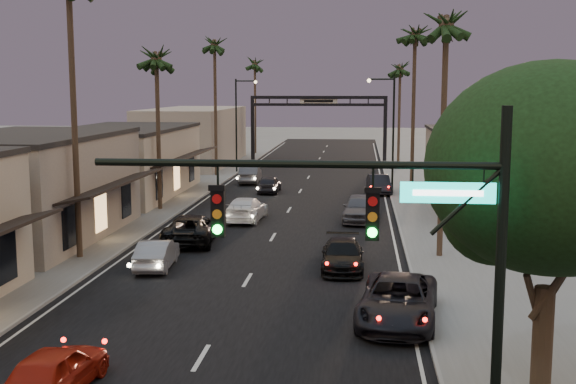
% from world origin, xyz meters
% --- Properties ---
extents(ground, '(200.00, 200.00, 0.00)m').
position_xyz_m(ground, '(0.00, 40.00, 0.00)').
color(ground, slate).
rests_on(ground, ground).
extents(road, '(14.00, 120.00, 0.02)m').
position_xyz_m(road, '(0.00, 45.00, 0.00)').
color(road, black).
rests_on(road, ground).
extents(sidewalk_left, '(5.00, 92.00, 0.12)m').
position_xyz_m(sidewalk_left, '(-9.50, 52.00, 0.06)').
color(sidewalk_left, slate).
rests_on(sidewalk_left, ground).
extents(sidewalk_right, '(5.00, 92.00, 0.12)m').
position_xyz_m(sidewalk_right, '(9.50, 52.00, 0.06)').
color(sidewalk_right, slate).
rests_on(sidewalk_right, ground).
extents(storefront_mid, '(8.00, 14.00, 5.50)m').
position_xyz_m(storefront_mid, '(-13.00, 26.00, 2.75)').
color(storefront_mid, gray).
rests_on(storefront_mid, ground).
extents(storefront_far, '(8.00, 16.00, 5.00)m').
position_xyz_m(storefront_far, '(-13.00, 42.00, 2.50)').
color(storefront_far, '#BBA78F').
rests_on(storefront_far, ground).
extents(storefront_dist, '(8.00, 20.00, 6.00)m').
position_xyz_m(storefront_dist, '(-13.00, 65.00, 3.00)').
color(storefront_dist, gray).
rests_on(storefront_dist, ground).
extents(building_right, '(8.00, 18.00, 5.00)m').
position_xyz_m(building_right, '(14.00, 40.00, 2.50)').
color(building_right, gray).
rests_on(building_right, ground).
extents(traffic_signal, '(8.51, 0.22, 7.80)m').
position_xyz_m(traffic_signal, '(5.69, 4.00, 5.08)').
color(traffic_signal, black).
rests_on(traffic_signal, ground).
extents(corner_tree, '(6.20, 6.20, 8.80)m').
position_xyz_m(corner_tree, '(9.48, 7.45, 5.98)').
color(corner_tree, '#38281C').
rests_on(corner_tree, ground).
extents(arch, '(15.20, 0.40, 7.27)m').
position_xyz_m(arch, '(0.00, 70.00, 5.53)').
color(arch, black).
rests_on(arch, ground).
extents(streetlight_right, '(2.13, 0.30, 9.00)m').
position_xyz_m(streetlight_right, '(6.92, 45.00, 5.33)').
color(streetlight_right, black).
rests_on(streetlight_right, ground).
extents(streetlight_left, '(2.13, 0.30, 9.00)m').
position_xyz_m(streetlight_left, '(-6.92, 58.00, 5.33)').
color(streetlight_left, black).
rests_on(streetlight_left, ground).
extents(palm_lc, '(3.20, 3.20, 12.20)m').
position_xyz_m(palm_lc, '(-8.60, 36.00, 10.47)').
color(palm_lc, '#38281C').
rests_on(palm_lc, ground).
extents(palm_ld, '(3.20, 3.20, 14.20)m').
position_xyz_m(palm_ld, '(-8.60, 55.00, 12.42)').
color(palm_ld, '#38281C').
rests_on(palm_ld, ground).
extents(palm_ra, '(3.20, 3.20, 13.20)m').
position_xyz_m(palm_ra, '(8.60, 24.00, 11.44)').
color(palm_ra, '#38281C').
rests_on(palm_ra, ground).
extents(palm_rb, '(3.20, 3.20, 14.20)m').
position_xyz_m(palm_rb, '(8.60, 44.00, 12.42)').
color(palm_rb, '#38281C').
rests_on(palm_rb, ground).
extents(palm_rc, '(3.20, 3.20, 12.20)m').
position_xyz_m(palm_rc, '(8.60, 64.00, 10.47)').
color(palm_rc, '#38281C').
rests_on(palm_rc, ground).
extents(palm_far, '(3.20, 3.20, 13.20)m').
position_xyz_m(palm_far, '(-8.30, 78.00, 11.44)').
color(palm_far, '#38281C').
rests_on(palm_far, ground).
extents(oncoming_red, '(1.92, 4.13, 1.37)m').
position_xyz_m(oncoming_red, '(-3.29, 7.00, 0.68)').
color(oncoming_red, '#A01A0B').
rests_on(oncoming_red, ground).
extents(oncoming_pickup, '(2.93, 5.66, 1.52)m').
position_xyz_m(oncoming_pickup, '(-4.12, 26.18, 0.76)').
color(oncoming_pickup, black).
rests_on(oncoming_pickup, ground).
extents(oncoming_silver, '(1.72, 4.13, 1.33)m').
position_xyz_m(oncoming_silver, '(-4.43, 20.68, 0.66)').
color(oncoming_silver, gray).
rests_on(oncoming_silver, ground).
extents(oncoming_white, '(2.34, 5.14, 1.46)m').
position_xyz_m(oncoming_white, '(-2.26, 32.79, 0.73)').
color(oncoming_white, white).
rests_on(oncoming_white, ground).
extents(oncoming_dgrey, '(1.60, 3.92, 1.33)m').
position_xyz_m(oncoming_dgrey, '(-2.36, 44.94, 0.67)').
color(oncoming_dgrey, black).
rests_on(oncoming_dgrey, ground).
extents(oncoming_grey_far, '(1.87, 4.71, 1.52)m').
position_xyz_m(oncoming_grey_far, '(-4.72, 50.44, 0.76)').
color(oncoming_grey_far, '#48484D').
rests_on(oncoming_grey_far, ground).
extents(curbside_near, '(3.27, 5.94, 1.58)m').
position_xyz_m(curbside_near, '(6.12, 14.02, 0.79)').
color(curbside_near, black).
rests_on(curbside_near, ground).
extents(curbside_black, '(1.98, 4.65, 1.34)m').
position_xyz_m(curbside_black, '(3.99, 21.27, 0.67)').
color(curbside_black, black).
rests_on(curbside_black, ground).
extents(curbside_grey, '(2.24, 5.00, 1.67)m').
position_xyz_m(curbside_grey, '(4.75, 33.27, 0.83)').
color(curbside_grey, '#515157').
rests_on(curbside_grey, ground).
extents(curbside_far, '(1.98, 4.49, 1.43)m').
position_xyz_m(curbside_far, '(6.20, 45.40, 0.72)').
color(curbside_far, black).
rests_on(curbside_far, ground).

